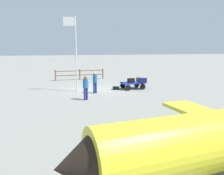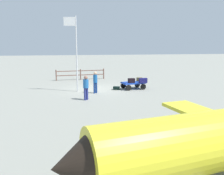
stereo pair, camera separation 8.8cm
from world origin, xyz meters
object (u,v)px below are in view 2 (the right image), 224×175
object	(u,v)px
suitcase_grey	(116,88)
worker_trailing	(86,86)
suitcase_dark	(131,81)
suitcase_maroon	(143,81)
luggage_cart	(133,84)
worker_lead	(95,81)
suitcase_olive	(140,79)
flagpole	(75,48)

from	to	relation	value
suitcase_grey	worker_trailing	size ratio (longest dim) A/B	0.37
suitcase_dark	suitcase_maroon	size ratio (longest dim) A/B	0.88
luggage_cart	suitcase_dark	distance (m)	0.48
worker_lead	suitcase_dark	bearing A→B (deg)	-164.13
suitcase_grey	worker_trailing	bearing A→B (deg)	49.71
suitcase_dark	worker_lead	bearing A→B (deg)	15.87
luggage_cart	worker_lead	size ratio (longest dim) A/B	1.23
suitcase_grey	suitcase_olive	bearing A→B (deg)	-165.61
suitcase_olive	flagpole	size ratio (longest dim) A/B	0.08
luggage_cart	worker_lead	bearing A→B (deg)	19.57
worker_trailing	suitcase_grey	bearing A→B (deg)	-130.29
suitcase_olive	flagpole	world-z (taller)	flagpole
suitcase_olive	luggage_cart	bearing A→B (deg)	33.61
suitcase_maroon	suitcase_olive	size ratio (longest dim) A/B	1.42
luggage_cart	suitcase_olive	world-z (taller)	suitcase_olive
worker_trailing	flagpole	bearing A→B (deg)	-79.41
worker_lead	suitcase_grey	bearing A→B (deg)	-149.55
suitcase_maroon	worker_lead	size ratio (longest dim) A/B	0.39
suitcase_maroon	suitcase_olive	bearing A→B (deg)	-90.04
suitcase_maroon	worker_trailing	xyz separation A→B (m)	(4.73, 2.71, 0.20)
suitcase_olive	suitcase_grey	world-z (taller)	suitcase_olive
suitcase_maroon	worker_lead	distance (m)	3.95
suitcase_grey	worker_trailing	world-z (taller)	worker_trailing
flagpole	worker_lead	bearing A→B (deg)	148.07
luggage_cart	worker_lead	distance (m)	3.43
suitcase_dark	flagpole	size ratio (longest dim) A/B	0.10
suitcase_dark	flagpole	xyz separation A→B (m)	(4.38, -0.02, 2.61)
suitcase_dark	suitcase_olive	distance (m)	1.17
suitcase_dark	suitcase_maroon	distance (m)	0.92
suitcase_dark	luggage_cart	bearing A→B (deg)	-125.41
suitcase_maroon	worker_trailing	size ratio (longest dim) A/B	0.40
worker_trailing	suitcase_maroon	bearing A→B (deg)	-150.20
suitcase_grey	flagpole	world-z (taller)	flagpole
worker_lead	flagpole	xyz separation A→B (m)	(1.39, -0.87, 2.42)
suitcase_olive	worker_lead	size ratio (longest dim) A/B	0.28
suitcase_olive	worker_lead	distance (m)	4.21
suitcase_olive	flagpole	distance (m)	5.95
suitcase_dark	suitcase_maroon	world-z (taller)	suitcase_maroon
worker_lead	worker_trailing	bearing A→B (deg)	67.85
suitcase_dark	worker_lead	distance (m)	3.11
luggage_cart	worker_trailing	size ratio (longest dim) A/B	1.24
suitcase_grey	worker_trailing	xyz separation A→B (m)	(2.66, 3.13, 0.82)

